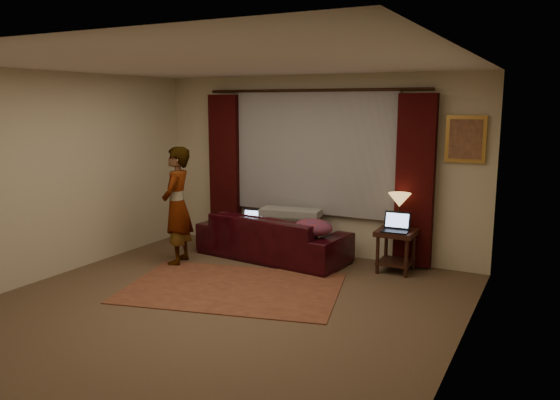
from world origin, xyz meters
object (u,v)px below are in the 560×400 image
at_px(end_table, 396,251).
at_px(person, 177,206).
at_px(laptop_sofa, 250,219).
at_px(sofa, 273,228).
at_px(tiffany_lamp, 399,211).
at_px(laptop_table, 395,223).

distance_m(end_table, person, 3.02).
bearing_deg(laptop_sofa, end_table, -0.27).
relative_size(sofa, tiffany_lamp, 4.62).
bearing_deg(end_table, person, -160.18).
relative_size(laptop_sofa, tiffany_lamp, 0.71).
relative_size(end_table, tiffany_lamp, 1.19).
xyz_separation_m(end_table, tiffany_lamp, (0.00, 0.08, 0.52)).
bearing_deg(laptop_table, tiffany_lamp, 89.00).
height_order(laptop_sofa, person, person).
bearing_deg(person, laptop_table, 89.38).
relative_size(sofa, person, 1.35).
distance_m(end_table, laptop_table, 0.42).
xyz_separation_m(sofa, laptop_sofa, (-0.33, -0.07, 0.11)).
xyz_separation_m(laptop_sofa, person, (-0.72, -0.75, 0.26)).
bearing_deg(laptop_table, sofa, 179.19).
distance_m(sofa, end_table, 1.76).
bearing_deg(sofa, person, 44.52).
distance_m(sofa, laptop_sofa, 0.35).
distance_m(sofa, person, 1.38).
relative_size(laptop_sofa, laptop_table, 0.93).
xyz_separation_m(tiffany_lamp, laptop_table, (0.01, -0.19, -0.12)).
relative_size(end_table, laptop_table, 1.54).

